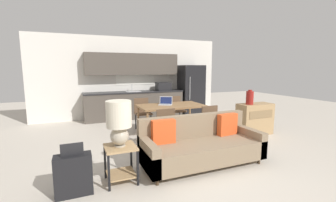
# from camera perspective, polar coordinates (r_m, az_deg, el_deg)

# --- Properties ---
(ground_plane) EXTENTS (20.00, 20.00, 0.00)m
(ground_plane) POSITION_cam_1_polar(r_m,az_deg,el_deg) (3.90, 8.35, -17.05)
(ground_plane) COLOR beige
(wall_back) EXTENTS (6.40, 0.07, 2.70)m
(wall_back) POSITION_cam_1_polar(r_m,az_deg,el_deg) (7.86, -9.12, 5.95)
(wall_back) COLOR silver
(wall_back) RESTS_ON ground_plane
(kitchen_counter) EXTENTS (3.28, 0.65, 2.15)m
(kitchen_counter) POSITION_cam_1_polar(r_m,az_deg,el_deg) (7.61, -8.37, 2.04)
(kitchen_counter) COLOR #4C443D
(kitchen_counter) RESTS_ON ground_plane
(refrigerator) EXTENTS (0.82, 0.72, 1.77)m
(refrigerator) POSITION_cam_1_polar(r_m,az_deg,el_deg) (8.28, 5.88, 2.88)
(refrigerator) COLOR black
(refrigerator) RESTS_ON ground_plane
(dining_table) EXTENTS (1.59, 0.90, 0.76)m
(dining_table) POSITION_cam_1_polar(r_m,az_deg,el_deg) (5.55, 0.78, -1.67)
(dining_table) COLOR olive
(dining_table) RESTS_ON ground_plane
(couch) EXTENTS (2.10, 0.80, 0.83)m
(couch) POSITION_cam_1_polar(r_m,az_deg,el_deg) (4.03, 8.21, -11.05)
(couch) COLOR #3D2D1E
(couch) RESTS_ON ground_plane
(side_table) EXTENTS (0.44, 0.44, 0.55)m
(side_table) POSITION_cam_1_polar(r_m,az_deg,el_deg) (3.45, -11.93, -13.98)
(side_table) COLOR tan
(side_table) RESTS_ON ground_plane
(table_lamp) EXTENTS (0.36, 0.36, 0.66)m
(table_lamp) POSITION_cam_1_polar(r_m,az_deg,el_deg) (3.29, -12.34, -4.80)
(table_lamp) COLOR #B2A893
(table_lamp) RESTS_ON side_table
(credenza) EXTENTS (0.90, 0.41, 0.79)m
(credenza) POSITION_cam_1_polar(r_m,az_deg,el_deg) (6.10, 21.13, -4.28)
(credenza) COLOR tan
(credenza) RESTS_ON ground_plane
(vase) EXTENTS (0.18, 0.18, 0.36)m
(vase) POSITION_cam_1_polar(r_m,az_deg,el_deg) (5.83, 20.05, 0.81)
(vase) COLOR maroon
(vase) RESTS_ON credenza
(dining_chair_far_right) EXTENTS (0.43, 0.43, 0.85)m
(dining_chair_far_right) POSITION_cam_1_polar(r_m,az_deg,el_deg) (6.51, 2.08, -2.03)
(dining_chair_far_right) COLOR brown
(dining_chair_far_right) RESTS_ON ground_plane
(dining_chair_near_right) EXTENTS (0.44, 0.44, 0.85)m
(dining_chair_near_right) POSITION_cam_1_polar(r_m,az_deg,el_deg) (5.13, 9.64, -4.97)
(dining_chair_near_right) COLOR brown
(dining_chair_near_right) RESTS_ON ground_plane
(dining_chair_far_left) EXTENTS (0.44, 0.44, 0.85)m
(dining_chair_far_left) POSITION_cam_1_polar(r_m,az_deg,el_deg) (6.15, -6.50, -2.69)
(dining_chair_far_left) COLOR brown
(dining_chair_far_left) RESTS_ON ground_plane
(dining_chair_near_left) EXTENTS (0.43, 0.43, 0.85)m
(dining_chair_near_left) POSITION_cam_1_polar(r_m,az_deg,el_deg) (4.71, -1.18, -6.05)
(dining_chair_near_left) COLOR brown
(dining_chair_near_left) RESTS_ON ground_plane
(laptop) EXTENTS (0.41, 0.38, 0.20)m
(laptop) POSITION_cam_1_polar(r_m,az_deg,el_deg) (5.59, -0.60, -0.44)
(laptop) COLOR #B7BABC
(laptop) RESTS_ON dining_table
(suitcase) EXTENTS (0.47, 0.22, 0.71)m
(suitcase) POSITION_cam_1_polar(r_m,az_deg,el_deg) (3.34, -22.85, -16.82)
(suitcase) COLOR black
(suitcase) RESTS_ON ground_plane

